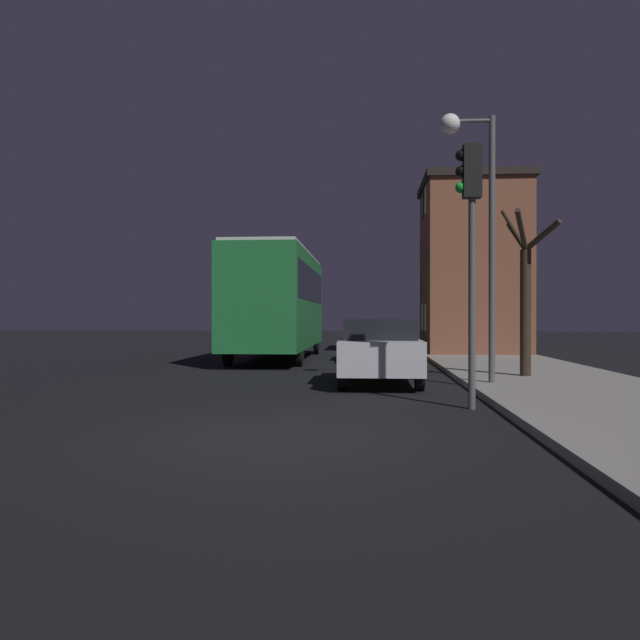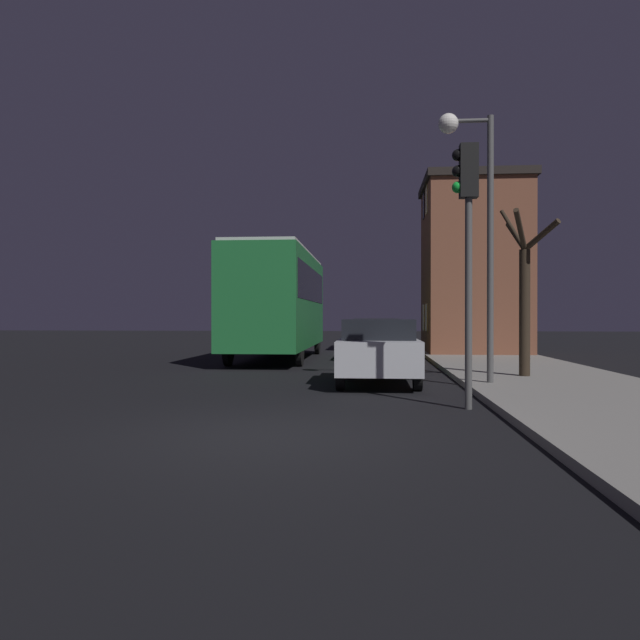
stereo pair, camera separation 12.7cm
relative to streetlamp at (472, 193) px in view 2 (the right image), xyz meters
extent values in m
plane|color=black|center=(-3.55, -5.59, -4.24)|extent=(120.00, 120.00, 0.00)
cube|color=brown|center=(1.99, 12.19, -0.75)|extent=(3.90, 4.59, 6.72)
cube|color=black|center=(1.99, 12.19, 2.75)|extent=(4.14, 4.83, 0.30)
cube|color=#F2D172|center=(0.02, 11.51, -2.71)|extent=(0.03, 0.70, 1.10)
cube|color=#F2D172|center=(0.02, 12.87, -2.71)|extent=(0.03, 0.70, 1.10)
cube|color=#F2D172|center=(0.02, 11.51, 2.00)|extent=(0.03, 0.70, 1.10)
cube|color=black|center=(0.02, 12.87, 2.00)|extent=(0.03, 0.70, 1.10)
cylinder|color=#4C4C4C|center=(0.39, 0.00, -1.22)|extent=(0.14, 0.14, 5.77)
cylinder|color=#4C4C4C|center=(-0.06, 0.00, 1.56)|extent=(0.90, 0.09, 0.09)
sphere|color=white|center=(-0.51, 0.00, 1.51)|extent=(0.44, 0.44, 0.44)
cylinder|color=#4C4C4C|center=(-0.55, -3.11, -2.47)|extent=(0.12, 0.12, 3.55)
cube|color=black|center=(-0.55, -3.11, -0.24)|extent=(0.30, 0.24, 0.90)
sphere|color=black|center=(-0.73, -3.11, 0.03)|extent=(0.20, 0.20, 0.20)
sphere|color=black|center=(-0.73, -3.11, -0.24)|extent=(0.20, 0.20, 0.20)
sphere|color=green|center=(-0.73, -3.11, -0.51)|extent=(0.20, 0.20, 0.20)
cylinder|color=#2D2319|center=(1.50, 1.60, -2.59)|extent=(0.26, 0.26, 3.04)
cylinder|color=#2D2319|center=(1.27, 1.81, -0.57)|extent=(0.59, 0.55, 1.06)
cylinder|color=#2D2319|center=(1.28, 1.08, -0.68)|extent=(0.58, 1.15, 0.89)
cylinder|color=#2D2319|center=(1.79, 1.23, -0.78)|extent=(0.73, 0.89, 0.69)
cylinder|color=#2D2319|center=(1.37, 1.92, -0.72)|extent=(0.40, 0.78, 0.80)
cube|color=#1E6B33|center=(-5.56, 8.86, -2.12)|extent=(2.46, 9.85, 3.29)
cube|color=black|center=(-5.56, 8.86, -1.53)|extent=(2.48, 9.06, 1.18)
cube|color=#B2B2B2|center=(-5.56, 8.86, -0.42)|extent=(2.34, 9.35, 0.12)
cylinder|color=black|center=(-4.42, 12.06, -3.76)|extent=(0.18, 0.96, 0.96)
cylinder|color=black|center=(-6.70, 12.06, -3.76)|extent=(0.18, 0.96, 0.96)
cylinder|color=black|center=(-4.42, 5.66, -3.76)|extent=(0.18, 0.96, 0.96)
cylinder|color=black|center=(-6.70, 5.66, -3.76)|extent=(0.18, 0.96, 0.96)
cube|color=#B7BABF|center=(-2.02, 0.70, -3.56)|extent=(1.80, 3.92, 0.72)
cube|color=black|center=(-2.02, 0.50, -2.97)|extent=(1.58, 2.04, 0.45)
cylinder|color=black|center=(-1.22, 1.97, -3.92)|extent=(0.18, 0.64, 0.64)
cylinder|color=black|center=(-2.83, 1.97, -3.92)|extent=(0.18, 0.64, 0.64)
cylinder|color=black|center=(-1.22, -0.57, -3.92)|extent=(0.18, 0.64, 0.64)
cylinder|color=black|center=(-2.83, -0.57, -3.92)|extent=(0.18, 0.64, 0.64)
cube|color=olive|center=(-2.01, 8.55, -3.60)|extent=(1.73, 4.39, 0.61)
cube|color=black|center=(-2.01, 8.33, -3.02)|extent=(1.53, 2.28, 0.54)
cylinder|color=black|center=(-1.23, 9.98, -3.90)|extent=(0.18, 0.69, 0.69)
cylinder|color=black|center=(-2.79, 9.98, -3.90)|extent=(0.18, 0.69, 0.69)
cylinder|color=black|center=(-1.23, 7.13, -3.90)|extent=(0.18, 0.69, 0.69)
cylinder|color=black|center=(-2.79, 7.13, -3.90)|extent=(0.18, 0.69, 0.69)
camera|label=1|loc=(-2.30, -13.75, -2.69)|focal=35.00mm
camera|label=2|loc=(-2.18, -13.74, -2.69)|focal=35.00mm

